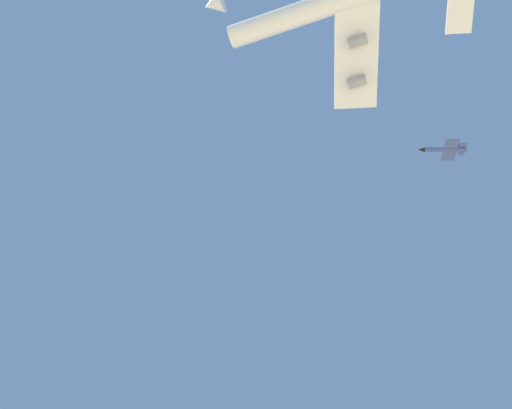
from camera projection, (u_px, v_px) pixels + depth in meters
chase_jet_lead at (445, 150)px, 176.33m from camera, size 11.07×14.16×4.00m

